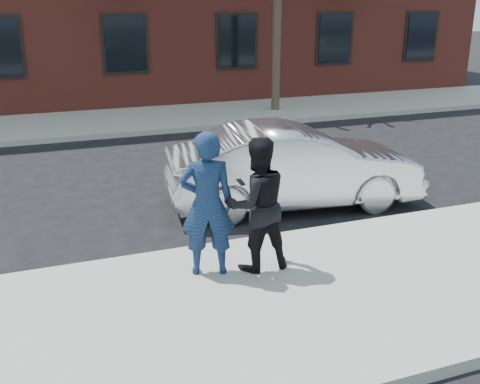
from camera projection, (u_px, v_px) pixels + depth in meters
name	position (u px, v px, depth m)	size (l,w,h in m)	color
ground	(304.00, 294.00, 7.09)	(100.00, 100.00, 0.00)	black
near_sidewalk	(313.00, 298.00, 6.84)	(50.00, 3.50, 0.15)	gray
near_curb	(257.00, 242.00, 8.44)	(50.00, 0.10, 0.15)	#999691
far_sidewalk	(136.00, 120.00, 17.03)	(50.00, 3.50, 0.15)	gray
far_curb	(149.00, 132.00, 15.43)	(50.00, 0.10, 0.15)	#999691
silver_sedan	(294.00, 166.00, 9.90)	(1.56, 4.47, 1.47)	silver
man_hoodie	(207.00, 204.00, 7.04)	(0.78, 0.61, 1.89)	navy
man_peacoat	(257.00, 204.00, 7.19)	(0.87, 0.68, 1.77)	black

